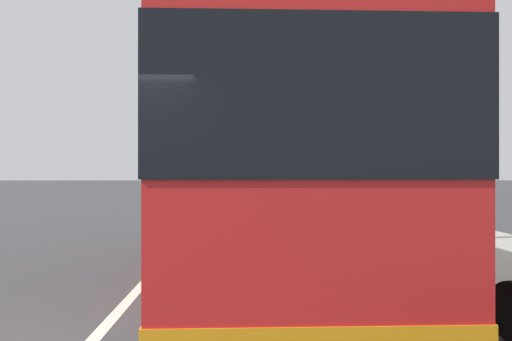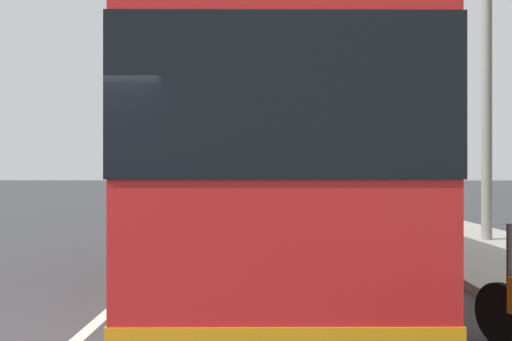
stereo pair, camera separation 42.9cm
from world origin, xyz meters
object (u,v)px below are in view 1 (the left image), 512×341
(coach_bus, at_px, (269,162))
(utility_pole, at_px, (477,67))
(car_ahead_same_lane, at_px, (272,205))
(car_oncoming, at_px, (245,187))

(coach_bus, xyz_separation_m, utility_pole, (4.92, -5.37, 2.42))
(car_ahead_same_lane, relative_size, car_oncoming, 1.01)
(car_oncoming, relative_size, utility_pole, 0.49)
(car_ahead_same_lane, xyz_separation_m, car_oncoming, (24.11, 0.87, -0.01))
(coach_bus, height_order, utility_pole, utility_pole)
(car_ahead_same_lane, height_order, car_oncoming, car_ahead_same_lane)
(car_oncoming, bearing_deg, coach_bus, 178.93)
(coach_bus, distance_m, car_oncoming, 34.21)
(car_ahead_same_lane, xyz_separation_m, utility_pole, (-5.15, -4.84, 3.70))
(coach_bus, height_order, car_oncoming, coach_bus)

